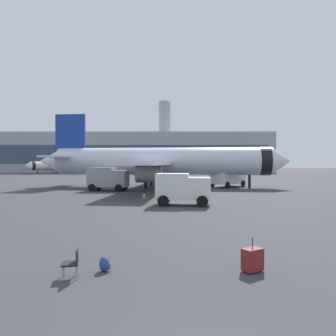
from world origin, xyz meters
name	(u,v)px	position (x,y,z in m)	size (l,w,h in m)	color
airplane_at_gate	(161,161)	(-1.42, 40.29, 3.66)	(35.77, 32.33, 10.50)	silver
airplane_taxiing	(64,166)	(-34.13, 97.65, 2.51)	(20.21, 19.25, 7.20)	white
service_truck	(108,178)	(-7.90, 34.84, 1.61)	(5.08, 3.15, 2.90)	gray
fuel_truck	(228,175)	(8.17, 41.13, 1.77)	(5.84, 6.03, 3.20)	white
cargo_van	(183,187)	(0.76, 21.58, 1.45)	(4.57, 2.70, 2.60)	white
safety_cone_near	(206,183)	(5.27, 43.36, 0.36)	(0.44, 0.44, 0.74)	#F2590C
safety_cone_mid	(199,195)	(2.55, 26.55, 0.31)	(0.44, 0.44, 0.63)	#F2590C
safety_cone_far	(145,195)	(-2.76, 26.39, 0.29)	(0.44, 0.44, 0.59)	#F2590C
rolling_suitcase	(253,259)	(2.27, 5.83, 0.39)	(0.75, 0.68, 1.10)	maroon
traveller_backpack	(105,264)	(-2.45, 5.86, 0.23)	(0.36, 0.40, 0.48)	navy
gate_chair	(73,262)	(-3.30, 5.26, 0.50)	(0.57, 0.57, 0.86)	black
terminal_building	(121,153)	(-18.12, 112.89, 7.11)	(108.77, 21.04, 26.04)	#9EA3AD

